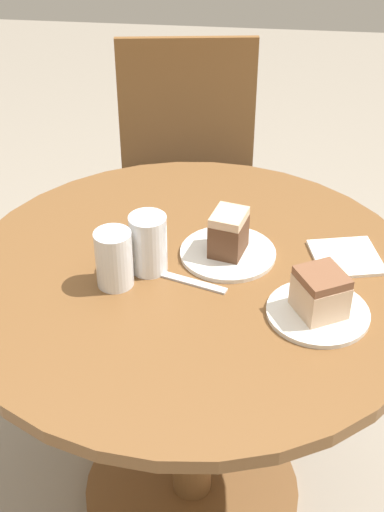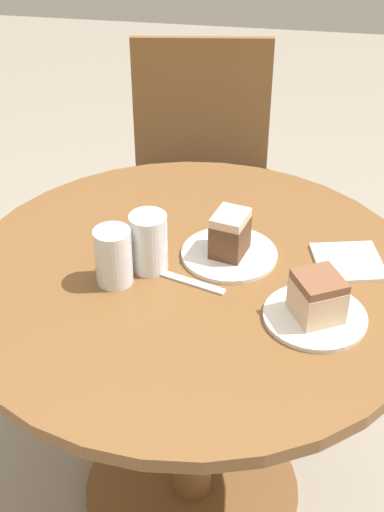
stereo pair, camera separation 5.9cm
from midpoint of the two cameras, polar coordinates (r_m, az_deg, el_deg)
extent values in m
plane|color=gray|center=(2.02, 0.89, -18.28)|extent=(8.00, 8.00, 0.00)
cylinder|color=brown|center=(2.01, 0.89, -18.07)|extent=(0.57, 0.57, 0.03)
cylinder|color=brown|center=(1.74, 0.99, -11.11)|extent=(0.10, 0.10, 0.68)
cylinder|color=brown|center=(1.51, 1.13, -1.73)|extent=(0.99, 0.99, 0.03)
cylinder|color=brown|center=(2.28, -4.03, -2.99)|extent=(0.04, 0.04, 0.44)
cylinder|color=brown|center=(2.28, 6.67, -3.11)|extent=(0.04, 0.04, 0.44)
cylinder|color=brown|center=(2.58, -3.39, 2.04)|extent=(0.04, 0.04, 0.44)
cylinder|color=brown|center=(2.58, 6.07, 1.92)|extent=(0.04, 0.04, 0.44)
cube|color=#2D3342|center=(2.29, 1.41, 4.34)|extent=(0.52, 0.47, 0.03)
cube|color=brown|center=(2.35, 1.51, 11.82)|extent=(0.44, 0.08, 0.46)
cylinder|color=silver|center=(1.54, 4.10, 0.13)|extent=(0.21, 0.21, 0.01)
cylinder|color=silver|center=(1.40, 11.01, -4.79)|extent=(0.20, 0.20, 0.01)
cube|color=brown|center=(1.52, 4.17, 1.48)|extent=(0.09, 0.10, 0.08)
cube|color=beige|center=(1.49, 4.25, 3.03)|extent=(0.08, 0.10, 0.02)
cube|color=beige|center=(1.37, 11.20, -3.49)|extent=(0.12, 0.12, 0.07)
cube|color=brown|center=(1.35, 11.41, -2.01)|extent=(0.11, 0.12, 0.02)
cylinder|color=beige|center=(1.45, -5.09, -0.67)|extent=(0.07, 0.07, 0.09)
cylinder|color=white|center=(1.44, -5.13, -0.06)|extent=(0.08, 0.08, 0.12)
cylinder|color=silver|center=(1.48, -2.35, 0.49)|extent=(0.07, 0.07, 0.10)
cylinder|color=white|center=(1.47, -2.36, 0.99)|extent=(0.08, 0.08, 0.13)
cube|color=white|center=(1.56, 13.46, -0.46)|extent=(0.17, 0.17, 0.01)
cube|color=silver|center=(1.47, 0.67, -1.99)|extent=(0.17, 0.07, 0.00)
camera|label=1|loc=(0.03, -88.85, 0.81)|focal=50.00mm
camera|label=2|loc=(0.03, 91.15, -0.81)|focal=50.00mm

